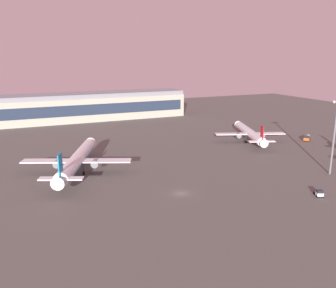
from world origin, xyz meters
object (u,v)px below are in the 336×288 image
object	(u,v)px
apron_light_east	(335,132)
pushback_tug	(319,193)
airplane_far_stand	(250,133)
fuel_truck	(307,138)
airplane_near_gate	(77,160)

from	to	relation	value
apron_light_east	pushback_tug	bearing A→B (deg)	-144.69
airplane_far_stand	pushback_tug	world-z (taller)	airplane_far_stand
pushback_tug	apron_light_east	distance (m)	26.37
apron_light_east	fuel_truck	bearing A→B (deg)	53.58
fuel_truck	apron_light_east	distance (m)	50.59
airplane_near_gate	pushback_tug	size ratio (longest dim) A/B	12.57
airplane_near_gate	apron_light_east	size ratio (longest dim) A/B	1.79
airplane_far_stand	fuel_truck	bearing A→B (deg)	1.07
fuel_truck	apron_light_east	xyz separation A→B (m)	(-29.05, -39.37, 12.89)
airplane_far_stand	apron_light_east	xyz separation A→B (m)	(-3.05, -48.33, 10.27)
airplane_far_stand	fuel_truck	size ratio (longest dim) A/B	6.35
fuel_truck	pushback_tug	bearing A→B (deg)	99.66
airplane_near_gate	apron_light_east	world-z (taller)	apron_light_east
fuel_truck	pushback_tug	world-z (taller)	fuel_truck
airplane_near_gate	apron_light_east	xyz separation A→B (m)	(76.98, -35.19, 9.72)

